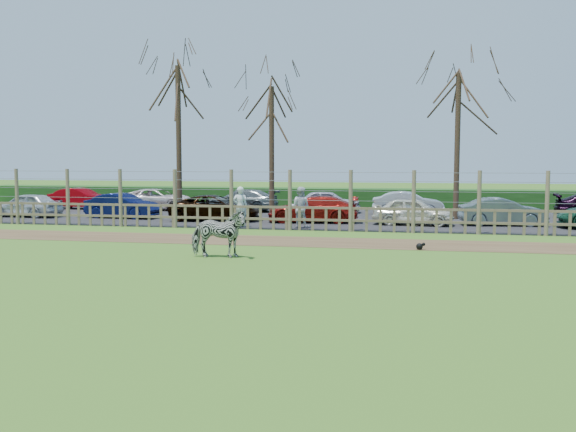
% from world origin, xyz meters
% --- Properties ---
extents(ground, '(120.00, 120.00, 0.00)m').
position_xyz_m(ground, '(0.00, 0.00, 0.00)').
color(ground, olive).
rests_on(ground, ground).
extents(dirt_strip, '(34.00, 2.80, 0.01)m').
position_xyz_m(dirt_strip, '(0.00, 4.50, 0.01)').
color(dirt_strip, brown).
rests_on(dirt_strip, ground).
extents(asphalt, '(44.00, 13.00, 0.04)m').
position_xyz_m(asphalt, '(0.00, 14.50, 0.02)').
color(asphalt, '#232326').
rests_on(asphalt, ground).
extents(hedge, '(46.00, 2.00, 1.10)m').
position_xyz_m(hedge, '(0.00, 21.50, 0.55)').
color(hedge, '#1E4716').
rests_on(hedge, ground).
extents(fence, '(30.16, 0.16, 2.50)m').
position_xyz_m(fence, '(0.00, 8.00, 0.80)').
color(fence, brown).
rests_on(fence, ground).
extents(tree_left, '(4.80, 4.80, 7.88)m').
position_xyz_m(tree_left, '(-6.50, 12.50, 5.62)').
color(tree_left, '#3D2B1E').
rests_on(tree_left, ground).
extents(tree_mid, '(4.80, 4.80, 6.83)m').
position_xyz_m(tree_mid, '(-2.00, 13.50, 4.87)').
color(tree_mid, '#3D2B1E').
rests_on(tree_mid, ground).
extents(tree_right, '(4.80, 4.80, 7.35)m').
position_xyz_m(tree_right, '(7.00, 14.00, 5.24)').
color(tree_right, '#3D2B1E').
rests_on(tree_right, ground).
extents(zebra, '(1.79, 0.95, 1.45)m').
position_xyz_m(zebra, '(-0.71, 0.40, 0.73)').
color(zebra, gray).
rests_on(zebra, ground).
extents(visitor_a, '(0.71, 0.55, 1.72)m').
position_xyz_m(visitor_a, '(-2.27, 8.53, 0.90)').
color(visitor_a, silver).
rests_on(visitor_a, asphalt).
extents(visitor_b, '(0.93, 0.78, 1.72)m').
position_xyz_m(visitor_b, '(0.30, 8.72, 0.90)').
color(visitor_b, silver).
rests_on(visitor_b, asphalt).
extents(crow, '(0.30, 0.22, 0.24)m').
position_xyz_m(crow, '(5.23, 3.26, 0.12)').
color(crow, black).
rests_on(crow, ground).
extents(car_0, '(3.63, 1.70, 1.20)m').
position_xyz_m(car_0, '(-13.97, 10.97, 0.64)').
color(car_0, silver).
rests_on(car_0, asphalt).
extents(car_1, '(3.76, 1.67, 1.20)m').
position_xyz_m(car_1, '(-9.02, 11.35, 0.64)').
color(car_1, '#0A1243').
rests_on(car_1, asphalt).
extents(car_2, '(4.42, 2.22, 1.20)m').
position_xyz_m(car_2, '(-4.15, 10.95, 0.64)').
color(car_2, black).
rests_on(car_2, asphalt).
extents(car_3, '(4.25, 2.00, 1.20)m').
position_xyz_m(car_3, '(0.49, 11.03, 0.64)').
color(car_3, maroon).
rests_on(car_3, asphalt).
extents(car_4, '(3.63, 1.70, 1.20)m').
position_xyz_m(car_4, '(4.98, 10.74, 0.64)').
color(car_4, silver).
rests_on(car_4, asphalt).
extents(car_5, '(3.75, 1.64, 1.20)m').
position_xyz_m(car_5, '(8.81, 11.30, 0.64)').
color(car_5, '#515F63').
rests_on(car_5, asphalt).
extents(car_7, '(3.73, 1.53, 1.20)m').
position_xyz_m(car_7, '(-13.89, 16.08, 0.64)').
color(car_7, '#90030B').
rests_on(car_7, asphalt).
extents(car_8, '(4.39, 2.15, 1.20)m').
position_xyz_m(car_8, '(-9.24, 16.22, 0.64)').
color(car_8, silver).
rests_on(car_8, asphalt).
extents(car_9, '(4.23, 1.93, 1.20)m').
position_xyz_m(car_9, '(-4.36, 16.24, 0.64)').
color(car_9, slate).
rests_on(car_9, asphalt).
extents(car_10, '(3.60, 1.62, 1.20)m').
position_xyz_m(car_10, '(0.45, 16.35, 0.64)').
color(car_10, '#BBB8C6').
rests_on(car_10, asphalt).
extents(car_11, '(3.70, 1.43, 1.20)m').
position_xyz_m(car_11, '(4.71, 15.79, 0.64)').
color(car_11, silver).
rests_on(car_11, asphalt).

